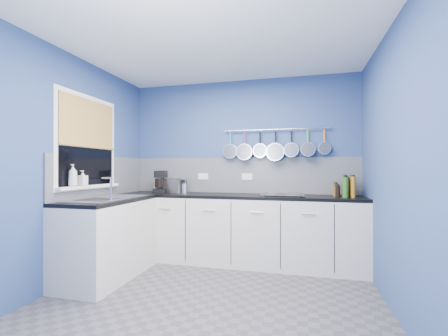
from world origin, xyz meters
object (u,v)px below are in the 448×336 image
at_px(soap_bottle_a, 73,175).
at_px(soap_bottle_b, 83,178).
at_px(paper_towel, 159,182).
at_px(canister, 185,188).
at_px(hob, 283,195).
at_px(coffee_maker, 160,182).
at_px(toaster, 175,186).

distance_m(soap_bottle_a, soap_bottle_b, 0.15).
relative_size(paper_towel, canister, 2.23).
height_order(canister, hob, canister).
bearing_deg(hob, soap_bottle_a, -150.26).
height_order(soap_bottle_b, canister, soap_bottle_b).
bearing_deg(coffee_maker, paper_towel, 122.49).
distance_m(coffee_maker, canister, 0.39).
distance_m(soap_bottle_a, toaster, 1.43).
bearing_deg(coffee_maker, canister, -15.04).
bearing_deg(soap_bottle_a, soap_bottle_b, 90.00).
distance_m(canister, hob, 1.35).
bearing_deg(canister, paper_towel, 173.81).
xyz_separation_m(paper_towel, canister, (0.43, -0.05, -0.08)).
distance_m(soap_bottle_b, hob, 2.40).
relative_size(toaster, canister, 2.19).
xyz_separation_m(soap_bottle_a, coffee_maker, (0.41, 1.24, -0.11)).
bearing_deg(hob, toaster, 177.65).
distance_m(toaster, canister, 0.18).
xyz_separation_m(soap_bottle_a, toaster, (0.61, 1.28, -0.18)).
bearing_deg(soap_bottle_b, hob, 26.63).
xyz_separation_m(paper_towel, hob, (1.78, -0.06, -0.14)).
distance_m(toaster, hob, 1.53).
bearing_deg(canister, toaster, 165.62).
height_order(soap_bottle_b, paper_towel, soap_bottle_b).
height_order(paper_towel, hob, paper_towel).
distance_m(soap_bottle_a, coffee_maker, 1.31).
relative_size(paper_towel, toaster, 1.02).
relative_size(paper_towel, coffee_maker, 0.94).
height_order(soap_bottle_a, canister, soap_bottle_a).
bearing_deg(soap_bottle_a, hob, 29.74).
bearing_deg(paper_towel, coffee_maker, -42.51).
relative_size(soap_bottle_b, coffee_maker, 0.54).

